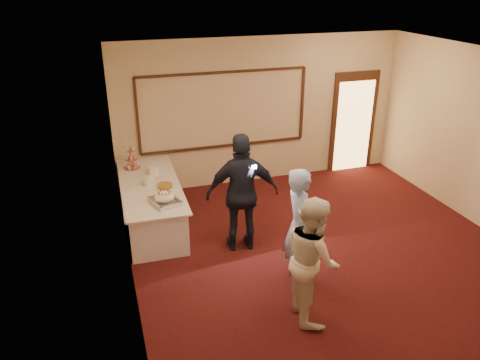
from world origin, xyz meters
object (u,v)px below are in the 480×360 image
object	(u,v)px
guest	(242,193)
cupcake_stand	(131,160)
buffet_table	(151,204)
plate_stack_a	(149,181)
tart	(165,186)
man	(299,228)
pavlova_tray	(165,199)
woman	(312,259)
plate_stack_b	(154,170)

from	to	relation	value
guest	cupcake_stand	bearing A→B (deg)	-45.21
buffet_table	plate_stack_a	distance (m)	0.46
plate_stack_a	tart	world-z (taller)	plate_stack_a
buffet_table	man	world-z (taller)	man
pavlova_tray	woman	xyz separation A→B (m)	(1.49, -2.22, -0.02)
cupcake_stand	woman	bearing A→B (deg)	-64.39
tart	guest	bearing A→B (deg)	-43.19
plate_stack_a	man	distance (m)	2.90
buffet_table	plate_stack_a	world-z (taller)	plate_stack_a
plate_stack_a	woman	distance (m)	3.41
man	woman	distance (m)	0.70
pavlova_tray	guest	bearing A→B (deg)	-19.80
woman	plate_stack_a	bearing A→B (deg)	35.39
cupcake_stand	woman	distance (m)	4.28
pavlova_tray	man	size ratio (longest dim) A/B	0.32
pavlova_tray	man	world-z (taller)	man
man	woman	world-z (taller)	man
buffet_table	tart	size ratio (longest dim) A/B	8.55
plate_stack_a	plate_stack_b	distance (m)	0.46
buffet_table	plate_stack_a	size ratio (longest dim) A/B	14.61
tart	woman	bearing A→B (deg)	-63.37
buffet_table	man	xyz separation A→B (m)	(1.76, -2.34, 0.49)
buffet_table	pavlova_tray	size ratio (longest dim) A/B	4.62
buffet_table	guest	distance (m)	1.87
woman	guest	bearing A→B (deg)	17.34
plate_stack_a	plate_stack_b	world-z (taller)	plate_stack_b
plate_stack_b	tart	size ratio (longest dim) A/B	0.65
buffet_table	woman	xyz separation A→B (m)	(1.63, -3.03, 0.45)
cupcake_stand	tart	bearing A→B (deg)	-67.15
pavlova_tray	cupcake_stand	distance (m)	1.68
cupcake_stand	tart	distance (m)	1.16
man	tart	bearing A→B (deg)	45.07
pavlova_tray	plate_stack_a	bearing A→B (deg)	100.71
plate_stack_b	man	world-z (taller)	man
buffet_table	tart	bearing A→B (deg)	-45.95
tart	man	size ratio (longest dim) A/B	0.17
buffet_table	man	distance (m)	2.97
buffet_table	guest	size ratio (longest dim) A/B	1.35
pavlova_tray	woman	bearing A→B (deg)	-56.00
cupcake_stand	plate_stack_b	bearing A→B (deg)	-51.61
plate_stack_b	pavlova_tray	bearing A→B (deg)	-89.67
cupcake_stand	plate_stack_a	bearing A→B (deg)	-76.49
buffet_table	pavlova_tray	bearing A→B (deg)	-80.66
plate_stack_a	cupcake_stand	bearing A→B (deg)	103.51
plate_stack_b	guest	xyz separation A→B (m)	(1.16, -1.62, 0.12)
plate_stack_b	tart	xyz separation A→B (m)	(0.10, -0.62, -0.05)
man	plate_stack_b	bearing A→B (deg)	39.92
buffet_table	woman	bearing A→B (deg)	-61.75
cupcake_stand	man	distance (m)	3.74
plate_stack_a	plate_stack_b	xyz separation A→B (m)	(0.14, 0.43, 0.01)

